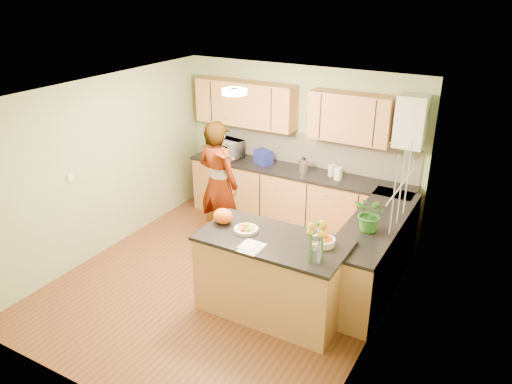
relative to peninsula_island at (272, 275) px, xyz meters
The scene contains 28 objects.
floor 1.00m from the peninsula_island, 162.55° to the left, with size 4.50×4.50×0.00m, color #5B321A.
ceiling 2.19m from the peninsula_island, 162.55° to the left, with size 4.00×4.50×0.02m, color silver.
wall_back 2.75m from the peninsula_island, 108.20° to the left, with size 4.00×0.02×2.50m, color #97A777.
wall_front 2.28m from the peninsula_island, 112.51° to the right, with size 4.00×0.02×2.50m, color #97A777.
wall_left 2.94m from the peninsula_island, behind, with size 0.02×4.50×2.50m, color #97A777.
wall_right 1.42m from the peninsula_island, 12.44° to the left, with size 0.02×4.50×2.50m, color #97A777.
back_counter 2.32m from the peninsula_island, 108.17° to the left, with size 3.64×0.62×0.94m.
right_counter 1.41m from the peninsula_island, 51.75° to the left, with size 0.62×2.24×0.94m.
splashback 2.69m from the peninsula_island, 106.21° to the left, with size 3.60×0.02×0.52m, color silver.
upper_cabinets 2.88m from the peninsula_island, 113.16° to the left, with size 3.20×0.34×0.70m.
boiler 2.87m from the peninsula_island, 69.57° to the left, with size 0.40×0.30×0.86m.
window_right 1.79m from the peninsula_island, 36.35° to the left, with size 0.01×1.30×1.05m.
light_switch 2.94m from the peninsula_island, behind, with size 0.02×0.09×0.09m, color white.
ceiling_lamp 2.21m from the peninsula_island, 145.87° to the left, with size 0.30×0.30×0.07m.
peninsula_island is the anchor object (origin of this frame).
fruit_dish 0.64m from the peninsula_island, behind, with size 0.28×0.28×0.10m.
orange_bowl 0.80m from the peninsula_island, 15.26° to the left, with size 0.26×0.26×0.15m.
flower_vase 1.05m from the peninsula_island, 16.70° to the right, with size 0.29×0.29×0.54m.
orange_bag 0.91m from the peninsula_island, behind, with size 0.25×0.21×0.19m, color #FC5F14.
papers 0.59m from the peninsula_island, 108.43° to the right, with size 0.22×0.30×0.01m, color white.
violinist 1.96m from the peninsula_island, 142.13° to the left, with size 0.68×0.45×1.87m, color tan.
violin 1.91m from the peninsula_island, 143.93° to the left, with size 0.58×0.23×0.12m, color #4D0D04, non-canonical shape.
microwave 3.05m from the peninsula_island, 132.96° to the left, with size 0.55×0.37×0.31m, color white.
blue_box 2.66m from the peninsula_island, 120.97° to the left, with size 0.27×0.20×0.22m, color navy.
kettle 2.34m from the peninsula_island, 105.68° to the left, with size 0.15×0.15×0.28m.
jar_cream 2.33m from the peninsula_island, 94.55° to the left, with size 0.11×0.11×0.17m, color beige.
jar_white 2.23m from the peninsula_island, 91.04° to the left, with size 0.12×0.12×0.19m, color white.
potted_plant 1.36m from the peninsula_island, 42.30° to the left, with size 0.40×0.35×0.44m, color #307125.
Camera 1 is at (3.10, -4.68, 3.70)m, focal length 35.00 mm.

